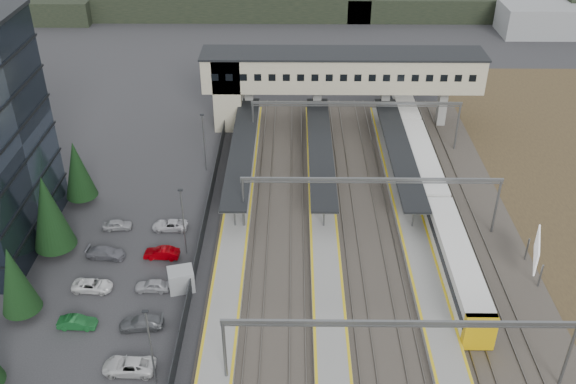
{
  "coord_description": "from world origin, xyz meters",
  "views": [
    {
      "loc": [
        3.53,
        -45.4,
        42.41
      ],
      "look_at": [
        2.95,
        16.14,
        4.0
      ],
      "focal_mm": 40.0,
      "sensor_mm": 36.0,
      "label": 1
    }
  ],
  "objects_px": {
    "relay_cabin_far": "(181,279)",
    "footbridge": "(323,74)",
    "train": "(423,167)",
    "billboard": "(536,251)"
  },
  "relations": [
    {
      "from": "footbridge",
      "to": "train",
      "type": "distance_m",
      "value": 21.55
    },
    {
      "from": "footbridge",
      "to": "train",
      "type": "xyz_separation_m",
      "value": [
        12.3,
        -16.68,
        -5.88
      ]
    },
    {
      "from": "footbridge",
      "to": "billboard",
      "type": "xyz_separation_m",
      "value": [
        20.55,
        -35.24,
        -4.98
      ]
    },
    {
      "from": "relay_cabin_far",
      "to": "footbridge",
      "type": "relative_size",
      "value": 0.07
    },
    {
      "from": "footbridge",
      "to": "train",
      "type": "bearing_deg",
      "value": -53.61
    },
    {
      "from": "train",
      "to": "footbridge",
      "type": "bearing_deg",
      "value": 126.39
    },
    {
      "from": "relay_cabin_far",
      "to": "train",
      "type": "relative_size",
      "value": 0.05
    },
    {
      "from": "billboard",
      "to": "footbridge",
      "type": "bearing_deg",
      "value": 120.25
    },
    {
      "from": "relay_cabin_far",
      "to": "footbridge",
      "type": "height_order",
      "value": "footbridge"
    },
    {
      "from": "train",
      "to": "billboard",
      "type": "relative_size",
      "value": 11.62
    }
  ]
}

